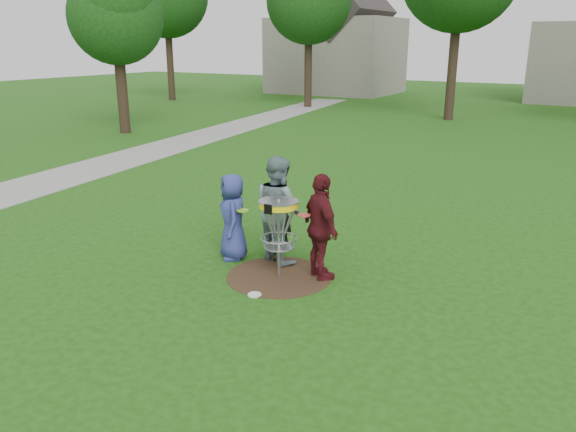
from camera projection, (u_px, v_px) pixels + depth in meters
The scene contains 10 objects.
ground at pixel (279, 276), 9.56m from camera, with size 100.00×100.00×0.00m, color #19470F.
dirt_patch at pixel (279, 276), 9.56m from camera, with size 1.80×1.80×0.01m, color #47331E.
concrete_path at pixel (163, 148), 20.99m from camera, with size 2.20×40.00×0.02m, color #9E9E99.
player_blue at pixel (233, 217), 10.16m from camera, with size 0.78×0.50×1.59m, color navy.
player_black at pixel (279, 210), 10.12m from camera, with size 0.67×0.44×1.84m, color black.
player_grey at pixel (278, 209), 10.04m from camera, with size 0.94×0.73×1.93m, color slate.
player_maroon at pixel (321, 227), 9.24m from camera, with size 1.06×0.44×1.81m, color #4F1218.
disc_on_grass at pixel (255, 295), 8.85m from camera, with size 0.22×0.22×0.02m, color silver.
disc_golf_basket at pixel (279, 220), 9.26m from camera, with size 0.66×0.67×1.38m.
held_discs at pixel (275, 207), 9.65m from camera, with size 1.50×0.54×0.23m.
Camera 1 is at (4.62, -7.52, 3.83)m, focal length 35.00 mm.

